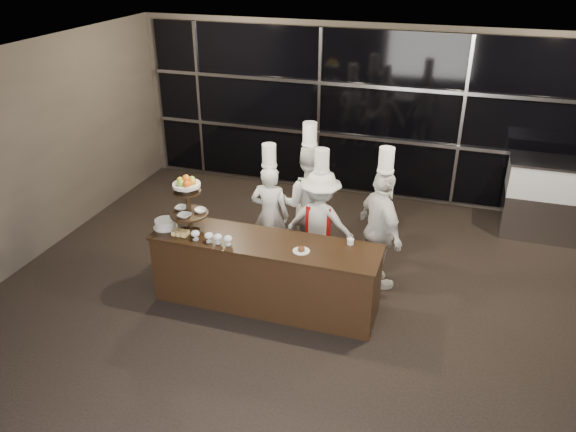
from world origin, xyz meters
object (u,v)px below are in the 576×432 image
(chef_a, at_px, (270,213))
(chef_b, at_px, (309,203))
(display_case, at_px, (558,196))
(chef_d, at_px, (380,230))
(display_stand, at_px, (188,199))
(layer_cake, at_px, (165,224))
(buffet_counter, at_px, (265,273))
(chef_c, at_px, (320,222))

(chef_a, height_order, chef_b, chef_b)
(display_case, height_order, chef_b, chef_b)
(display_case, xyz_separation_m, chef_d, (-2.36, -2.22, 0.16))
(display_stand, xyz_separation_m, display_case, (4.64, 3.07, -0.65))
(chef_d, bearing_deg, display_case, 43.17)
(layer_cake, relative_size, chef_b, 0.15)
(layer_cake, height_order, chef_d, chef_d)
(display_stand, bearing_deg, display_case, 33.54)
(buffet_counter, relative_size, chef_c, 1.57)
(layer_cake, relative_size, chef_d, 0.15)
(layer_cake, distance_m, chef_a, 1.49)
(layer_cake, height_order, chef_b, chef_b)
(display_stand, relative_size, layer_cake, 2.48)
(layer_cake, bearing_deg, display_case, 32.19)
(layer_cake, xyz_separation_m, chef_c, (1.76, 1.05, -0.21))
(display_stand, distance_m, chef_b, 1.79)
(display_case, height_order, chef_a, chef_a)
(layer_cake, distance_m, display_case, 5.87)
(display_stand, xyz_separation_m, chef_c, (1.43, 1.00, -0.57))
(display_stand, xyz_separation_m, chef_d, (2.27, 0.86, -0.49))
(display_stand, bearing_deg, chef_d, 20.65)
(display_stand, xyz_separation_m, chef_b, (1.19, 1.26, -0.45))
(buffet_counter, xyz_separation_m, chef_a, (-0.29, 1.01, 0.31))
(chef_a, distance_m, chef_c, 0.73)
(chef_b, height_order, chef_c, chef_b)
(chef_a, bearing_deg, display_stand, -125.01)
(buffet_counter, height_order, display_stand, display_stand)
(display_case, xyz_separation_m, chef_b, (-3.44, -1.81, 0.20))
(chef_c, bearing_deg, display_stand, -145.12)
(display_case, relative_size, chef_d, 0.79)
(layer_cake, bearing_deg, display_stand, 8.75)
(buffet_counter, xyz_separation_m, chef_d, (1.27, 0.86, 0.38))
(display_case, height_order, chef_c, chef_c)
(display_stand, relative_size, chef_c, 0.41)
(display_case, distance_m, chef_d, 3.24)
(buffet_counter, distance_m, display_stand, 1.33)
(chef_d, bearing_deg, display_stand, -159.35)
(buffet_counter, relative_size, chef_a, 1.59)
(chef_a, xyz_separation_m, chef_b, (0.49, 0.25, 0.11))
(display_stand, distance_m, chef_a, 1.36)
(display_stand, height_order, display_case, display_stand)
(layer_cake, xyz_separation_m, display_case, (4.96, 3.12, -0.29))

